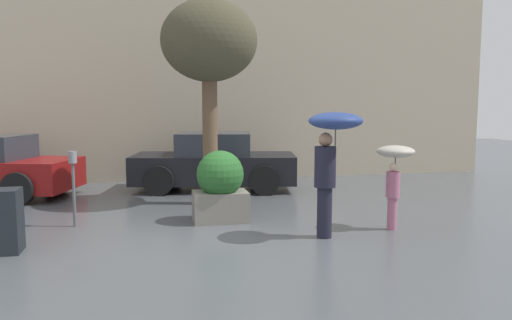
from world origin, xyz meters
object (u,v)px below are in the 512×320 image
object	(u,v)px
parked_car_near	(214,163)
planter_box	(220,186)
street_tree	(209,44)
parking_meter	(73,173)
person_adult	(331,145)
newspaper_box	(2,221)
person_child	(395,165)

from	to	relation	value
parked_car_near	planter_box	bearing A→B (deg)	-174.61
street_tree	parking_meter	bearing A→B (deg)	-149.10
person_adult	parked_car_near	size ratio (longest dim) A/B	0.47
street_tree	newspaper_box	world-z (taller)	street_tree
street_tree	person_adult	bearing A→B (deg)	-64.43
person_child	street_tree	distance (m)	4.49
person_child	street_tree	xyz separation A→B (m)	(-2.73, 2.79, 2.22)
person_child	parked_car_near	world-z (taller)	person_child
person_adult	person_child	distance (m)	1.34
person_adult	parking_meter	distance (m)	4.34
parked_car_near	parking_meter	xyz separation A→B (m)	(-2.82, -3.30, 0.28)
person_adult	street_tree	xyz separation A→B (m)	(-1.49, 3.11, 1.84)
person_child	person_adult	bearing A→B (deg)	148.19
person_child	parking_meter	distance (m)	5.40
person_child	parking_meter	bearing A→B (deg)	119.75
street_tree	parking_meter	xyz separation A→B (m)	(-2.51, -1.50, -2.37)
person_child	newspaper_box	xyz separation A→B (m)	(-6.01, -0.11, -0.62)
planter_box	person_child	world-z (taller)	person_child
planter_box	street_tree	bearing A→B (deg)	89.10
planter_box	person_child	xyz separation A→B (m)	(2.75, -1.14, 0.43)
person_child	parked_car_near	distance (m)	5.20
person_adult	parking_meter	xyz separation A→B (m)	(-4.00, 1.61, -0.52)
person_child	parked_car_near	bearing A→B (deg)	71.35
parked_car_near	parking_meter	size ratio (longest dim) A/B	3.23
person_adult	person_child	bearing A→B (deg)	40.92
person_adult	street_tree	distance (m)	3.91
person_child	parked_car_near	size ratio (longest dim) A/B	0.34
person_child	parking_meter	xyz separation A→B (m)	(-5.24, 1.28, -0.15)
planter_box	person_adult	xyz separation A→B (m)	(1.51, -1.47, 0.81)
person_adult	person_child	size ratio (longest dim) A/B	1.40
planter_box	newspaper_box	world-z (taller)	planter_box
street_tree	newspaper_box	distance (m)	5.22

